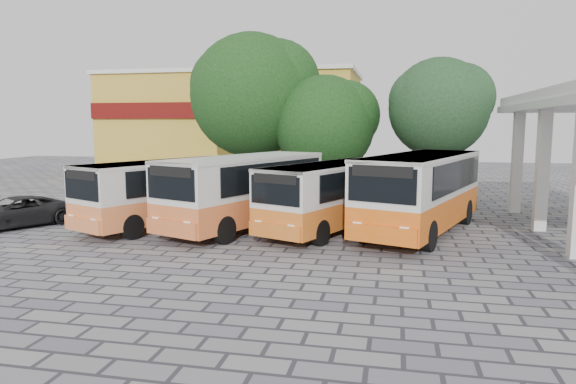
% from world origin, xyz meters
% --- Properties ---
extents(ground, '(90.00, 90.00, 0.00)m').
position_xyz_m(ground, '(0.00, 0.00, 0.00)').
color(ground, slate).
rests_on(ground, ground).
extents(shophouse_block, '(20.40, 10.40, 8.30)m').
position_xyz_m(shophouse_block, '(-11.00, 25.99, 4.16)').
color(shophouse_block, gold).
rests_on(shophouse_block, ground).
extents(bus_far_left, '(5.10, 7.94, 2.66)m').
position_xyz_m(bus_far_left, '(-6.95, 3.93, 1.54)').
color(bus_far_left, orange).
rests_on(bus_far_left, ground).
extents(bus_centre_left, '(5.18, 8.59, 2.89)m').
position_xyz_m(bus_centre_left, '(-3.57, 4.12, 1.68)').
color(bus_centre_left, '#D6642E').
rests_on(bus_centre_left, ground).
extents(bus_centre_right, '(4.90, 7.86, 2.64)m').
position_xyz_m(bus_centre_right, '(-0.18, 4.32, 1.53)').
color(bus_centre_right, orange).
rests_on(bus_centre_right, ground).
extents(bus_far_right, '(5.15, 8.91, 3.01)m').
position_xyz_m(bus_far_right, '(3.24, 4.64, 1.74)').
color(bus_far_right, '#DD5B0E').
rests_on(bus_far_right, ground).
extents(tree_left, '(7.75, 7.38, 9.56)m').
position_xyz_m(tree_left, '(-6.20, 14.74, 6.12)').
color(tree_left, '#3E3019').
rests_on(tree_left, ground).
extents(tree_middle, '(5.98, 5.70, 6.94)m').
position_xyz_m(tree_middle, '(-1.72, 13.92, 4.28)').
color(tree_middle, '#2F210C').
rests_on(tree_middle, ground).
extents(tree_right, '(5.52, 5.26, 7.66)m').
position_xyz_m(tree_right, '(4.48, 13.26, 5.20)').
color(tree_right, black).
rests_on(tree_right, ground).
extents(parked_car, '(3.97, 4.84, 1.23)m').
position_xyz_m(parked_car, '(-12.84, 2.42, 0.61)').
color(parked_car, black).
rests_on(parked_car, ground).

